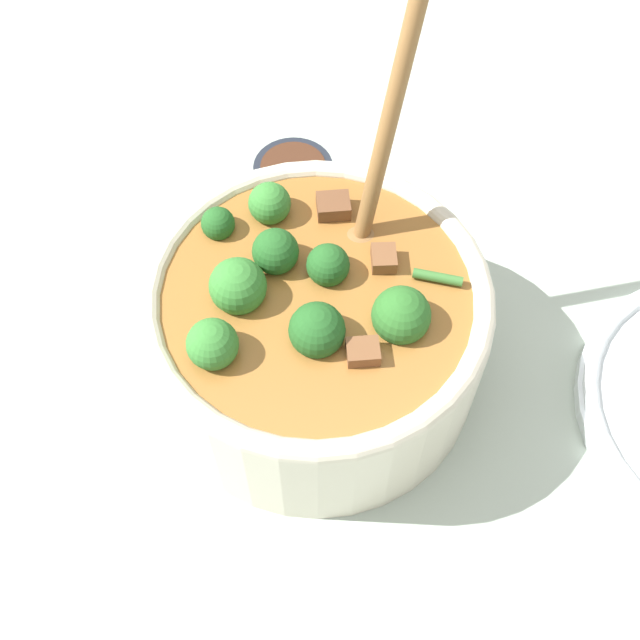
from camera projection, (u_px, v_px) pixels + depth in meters
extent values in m
plane|color=#ADBCAD|center=(320.00, 368.00, 0.64)|extent=(4.00, 4.00, 0.00)
cylinder|color=beige|center=(320.00, 335.00, 0.59)|extent=(0.25, 0.25, 0.10)
torus|color=beige|center=(320.00, 296.00, 0.55)|extent=(0.25, 0.25, 0.02)
cylinder|color=#9E662D|center=(320.00, 318.00, 0.57)|extent=(0.22, 0.22, 0.06)
sphere|color=#2D6B28|center=(405.00, 315.00, 0.53)|extent=(0.04, 0.04, 0.04)
cylinder|color=#6B9956|center=(401.00, 338.00, 0.55)|extent=(0.01, 0.01, 0.02)
sphere|color=#387F33|center=(216.00, 344.00, 0.52)|extent=(0.03, 0.03, 0.03)
cylinder|color=#6B9956|center=(220.00, 363.00, 0.54)|extent=(0.01, 0.01, 0.02)
sphere|color=#235B23|center=(331.00, 265.00, 0.55)|extent=(0.03, 0.03, 0.03)
cylinder|color=#6B9956|center=(331.00, 283.00, 0.57)|extent=(0.01, 0.01, 0.01)
sphere|color=#387F33|center=(273.00, 203.00, 0.58)|extent=(0.03, 0.03, 0.03)
cylinder|color=#6B9956|center=(274.00, 223.00, 0.60)|extent=(0.01, 0.01, 0.01)
sphere|color=#387F33|center=(241.00, 289.00, 0.54)|extent=(0.04, 0.04, 0.04)
cylinder|color=#6B9956|center=(244.00, 312.00, 0.56)|extent=(0.01, 0.01, 0.02)
sphere|color=#235B23|center=(221.00, 224.00, 0.57)|extent=(0.02, 0.02, 0.02)
cylinder|color=#6B9956|center=(224.00, 239.00, 0.59)|extent=(0.01, 0.01, 0.01)
sphere|color=#235B23|center=(279.00, 251.00, 0.55)|extent=(0.03, 0.03, 0.03)
cylinder|color=#6B9956|center=(280.00, 271.00, 0.57)|extent=(0.01, 0.01, 0.01)
sphere|color=#235B23|center=(316.00, 330.00, 0.52)|extent=(0.04, 0.04, 0.04)
cylinder|color=#6B9956|center=(316.00, 351.00, 0.55)|extent=(0.01, 0.01, 0.02)
cube|color=brown|center=(366.00, 354.00, 0.52)|extent=(0.02, 0.02, 0.02)
cube|color=brown|center=(387.00, 260.00, 0.56)|extent=(0.02, 0.02, 0.02)
cube|color=brown|center=(336.00, 209.00, 0.58)|extent=(0.03, 0.02, 0.02)
cylinder|color=#3D7533|center=(441.00, 277.00, 0.55)|extent=(0.04, 0.01, 0.01)
ellipsoid|color=olive|center=(363.00, 238.00, 0.58)|extent=(0.04, 0.03, 0.01)
cylinder|color=olive|center=(396.00, 105.00, 0.51)|extent=(0.05, 0.07, 0.21)
cylinder|color=#232833|center=(296.00, 179.00, 0.72)|extent=(0.07, 0.07, 0.03)
cylinder|color=#472819|center=(296.00, 170.00, 0.71)|extent=(0.06, 0.06, 0.01)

